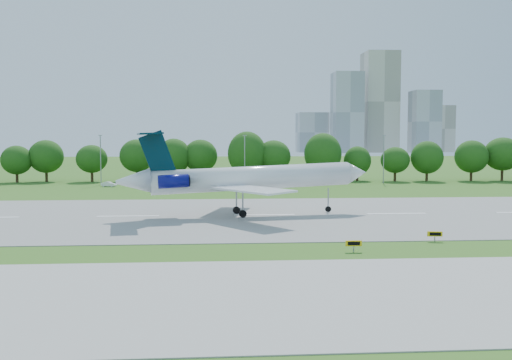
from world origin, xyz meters
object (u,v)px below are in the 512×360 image
airliner (240,178)px  service_vehicle_b (277,181)px  service_vehicle_a (109,184)px  taxi_sign_left (435,234)px

airliner → service_vehicle_b: size_ratio=10.31×
service_vehicle_a → airliner: bearing=-132.1°
airliner → service_vehicle_b: airliner is taller
airliner → taxi_sign_left: 30.78m
taxi_sign_left → service_vehicle_a: size_ratio=0.46×
taxi_sign_left → service_vehicle_b: size_ratio=0.45×
service_vehicle_b → service_vehicle_a: bearing=87.2°
service_vehicle_b → taxi_sign_left: bearing=173.9°
airliner → service_vehicle_a: size_ratio=10.55×
airliner → taxi_sign_left: airliner is taller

